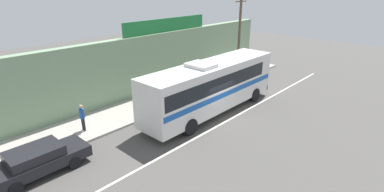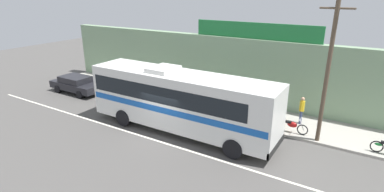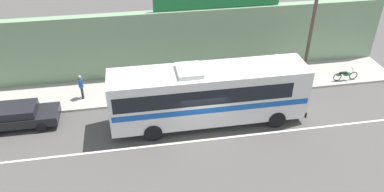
{
  "view_description": "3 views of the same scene",
  "coord_description": "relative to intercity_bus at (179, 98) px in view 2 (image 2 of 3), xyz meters",
  "views": [
    {
      "loc": [
        -14.38,
        -10.94,
        8.58
      ],
      "look_at": [
        -0.31,
        1.99,
        1.18
      ],
      "focal_mm": 27.24,
      "sensor_mm": 36.0,
      "label": 1
    },
    {
      "loc": [
        9.58,
        -12.54,
        7.96
      ],
      "look_at": [
        0.75,
        1.88,
        1.98
      ],
      "focal_mm": 28.06,
      "sensor_mm": 36.0,
      "label": 2
    },
    {
      "loc": [
        -3.63,
        -17.25,
        13.86
      ],
      "look_at": [
        -0.49,
        0.75,
        2.07
      ],
      "focal_mm": 35.41,
      "sensor_mm": 36.0,
      "label": 3
    }
  ],
  "objects": [
    {
      "name": "parked_car",
      "position": [
        -11.13,
        1.52,
        -1.33
      ],
      "size": [
        4.6,
        1.9,
        1.37
      ],
      "color": "black",
      "rests_on": "ground_plane"
    },
    {
      "name": "pedestrian_far_left",
      "position": [
        5.97,
        4.53,
        -0.92
      ],
      "size": [
        0.3,
        0.48,
        1.73
      ],
      "color": "navy",
      "rests_on": "sidewalk_slab"
    },
    {
      "name": "ground_plane",
      "position": [
        -0.46,
        -0.93,
        -2.07
      ],
      "size": [
        70.0,
        70.0,
        0.0
      ],
      "primitive_type": "plane",
      "color": "#4F4C49"
    },
    {
      "name": "storefront_facade",
      "position": [
        -0.46,
        6.42,
        0.33
      ],
      "size": [
        30.0,
        0.7,
        4.8
      ],
      "primitive_type": "cube",
      "color": "gray",
      "rests_on": "ground_plane"
    },
    {
      "name": "road_center_stripe",
      "position": [
        -0.46,
        -1.73,
        -2.06
      ],
      "size": [
        30.0,
        0.14,
        0.01
      ],
      "primitive_type": "cube",
      "color": "silver",
      "rests_on": "ground_plane"
    },
    {
      "name": "storefront_billboard",
      "position": [
        1.98,
        6.42,
        3.28
      ],
      "size": [
        8.86,
        0.12,
        1.1
      ],
      "primitive_type": "cube",
      "color": "#1E7538",
      "rests_on": "storefront_facade"
    },
    {
      "name": "motorcycle_purple",
      "position": [
        4.22,
        3.05,
        -1.5
      ],
      "size": [
        1.96,
        0.56,
        0.94
      ],
      "color": "black",
      "rests_on": "sidewalk_slab"
    },
    {
      "name": "motorcycle_orange",
      "position": [
        5.74,
        2.99,
        -1.5
      ],
      "size": [
        1.94,
        0.56,
        0.94
      ],
      "color": "black",
      "rests_on": "sidewalk_slab"
    },
    {
      "name": "pedestrian_near_shop",
      "position": [
        -7.59,
        3.8,
        -0.94
      ],
      "size": [
        0.3,
        0.48,
        1.69
      ],
      "color": "black",
      "rests_on": "sidewalk_slab"
    },
    {
      "name": "intercity_bus",
      "position": [
        0.0,
        0.0,
        0.0
      ],
      "size": [
        11.5,
        2.66,
        3.78
      ],
      "color": "silver",
      "rests_on": "ground_plane"
    },
    {
      "name": "sidewalk_slab",
      "position": [
        -0.46,
        4.27,
        -2.0
      ],
      "size": [
        30.0,
        3.6,
        0.14
      ],
      "primitive_type": "cube",
      "color": "#A8A399",
      "rests_on": "ground_plane"
    },
    {
      "name": "utility_pole",
      "position": [
        7.3,
        2.74,
        2.01
      ],
      "size": [
        1.6,
        0.22,
        7.61
      ],
      "color": "brown",
      "rests_on": "sidewalk_slab"
    }
  ]
}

